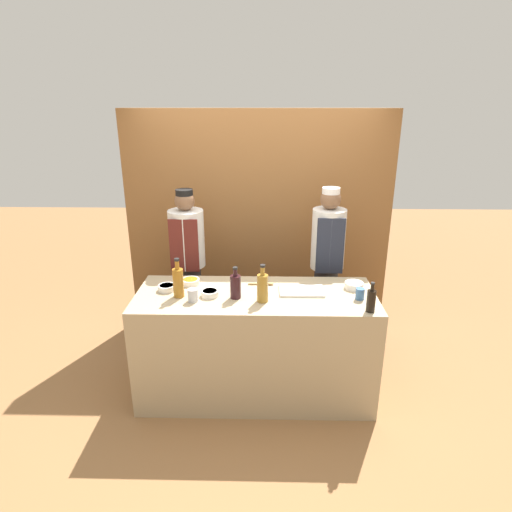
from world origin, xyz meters
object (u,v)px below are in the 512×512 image
Objects in this scene: bottle_amber at (178,282)px; wooden_spoon at (264,284)px; cup_steel at (193,295)px; chef_left at (188,267)px; cutting_board at (302,291)px; sauce_bowl_white at (210,293)px; sauce_bowl_purple at (167,287)px; chef_right at (327,266)px; bottle_vinegar at (263,287)px; cup_blue at (360,294)px; sauce_bowl_red at (354,285)px; bottle_wine at (235,286)px; sauce_bowl_orange at (191,281)px; bottle_soy at (371,300)px.

wooden_spoon is (0.69, 0.25, -0.12)m from bottle_amber.
chef_left is (-0.18, 0.83, -0.09)m from cup_steel.
sauce_bowl_white is at bearing -172.83° from cutting_board.
sauce_bowl_purple is 0.08× the size of chef_right.
bottle_vinegar reaches higher than wooden_spoon.
cup_steel is 1.34m from cup_blue.
sauce_bowl_white is at bearing -145.12° from chef_right.
wooden_spoon is 0.13× the size of chef_right.
sauce_bowl_purple is 0.90× the size of sauce_bowl_red.
wooden_spoon is at bearing 49.23° from bottle_wine.
bottle_vinegar reaches higher than cup_blue.
wooden_spoon is (0.64, -0.01, -0.02)m from sauce_bowl_orange.
bottle_amber reaches higher than bottle_soy.
wooden_spoon is at bearing 149.31° from bottle_soy.
chef_left is (-1.52, 0.77, -0.08)m from cup_blue.
cutting_board is 0.61m from bottle_soy.
bottle_amber is at bearing 173.68° from bottle_vinegar.
sauce_bowl_purple is 0.64m from chef_left.
bottle_vinegar is at bearing 1.18° from cup_steel.
chef_left is at bearing 159.95° from sauce_bowl_red.
sauce_bowl_purple is 1.57m from chef_right.
bottle_soy is 2.28× the size of cup_steel.
sauce_bowl_purple is 0.46× the size of bottle_vinegar.
sauce_bowl_purple is at bearing 175.17° from cup_blue.
wooden_spoon is (-0.32, 0.14, 0.00)m from cutting_board.
cup_blue is 0.82m from wooden_spoon.
sauce_bowl_orange is at bearing 171.37° from cutting_board.
chef_left reaches higher than wooden_spoon.
bottle_vinegar reaches higher than sauce_bowl_red.
cutting_board is 3.95× the size of cup_blue.
bottle_vinegar is at bearing -11.54° from sauce_bowl_white.
chef_right is at bearing -0.00° from chef_left.
cutting_board is at bearing 12.48° from cup_steel.
wooden_spoon is 0.90m from chef_left.
bottle_vinegar is (0.63, -0.33, 0.10)m from sauce_bowl_orange.
sauce_bowl_orange is 0.64m from wooden_spoon.
sauce_bowl_red is 1.02m from bottle_wine.
sauce_bowl_red is 0.43m from bottle_soy.
sauce_bowl_purple is at bearing 167.64° from bottle_wine.
chef_right reaches higher than bottle_soy.
bottle_amber reaches higher than sauce_bowl_purple.
bottle_wine reaches higher than cutting_board.
sauce_bowl_red is at bearing 10.70° from cutting_board.
sauce_bowl_white is at bearing -50.52° from sauce_bowl_orange.
sauce_bowl_orange is 0.09× the size of chef_right.
bottle_wine is at bearing 12.03° from cup_steel.
bottle_amber is 0.47m from bottle_wine.
cup_steel is 0.06× the size of chef_right.
chef_right is at bearing 105.91° from sauce_bowl_red.
sauce_bowl_white is 0.46× the size of bottle_vinegar.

